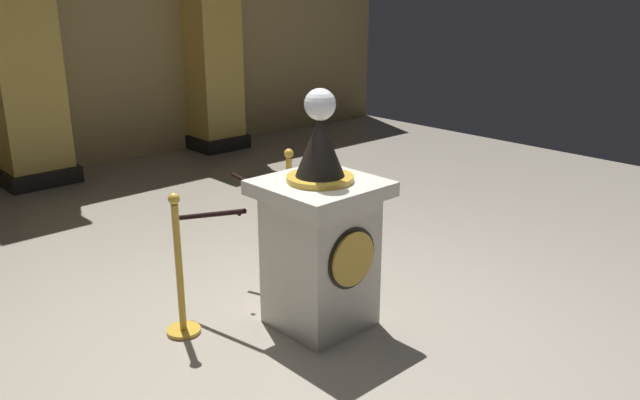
# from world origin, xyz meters

# --- Properties ---
(ground_plane) EXTENTS (12.70, 12.70, 0.00)m
(ground_plane) POSITION_xyz_m (0.00, 0.00, 0.00)
(ground_plane) COLOR #9E9384
(back_wall) EXTENTS (12.70, 0.16, 3.86)m
(back_wall) POSITION_xyz_m (0.00, 5.40, 1.93)
(back_wall) COLOR tan
(back_wall) RESTS_ON ground_plane
(pedestal_clock) EXTENTS (0.77, 0.77, 1.71)m
(pedestal_clock) POSITION_xyz_m (0.16, -0.04, 0.67)
(pedestal_clock) COLOR beige
(pedestal_clock) RESTS_ON ground_plane
(stanchion_near) EXTENTS (0.24, 0.24, 1.07)m
(stanchion_near) POSITION_xyz_m (0.63, 0.85, 0.38)
(stanchion_near) COLOR gold
(stanchion_near) RESTS_ON ground_plane
(stanchion_far) EXTENTS (0.24, 0.24, 1.04)m
(stanchion_far) POSITION_xyz_m (-0.65, 0.51, 0.36)
(stanchion_far) COLOR gold
(stanchion_far) RESTS_ON ground_plane
(velvet_rope) EXTENTS (0.84, 0.82, 0.22)m
(velvet_rope) POSITION_xyz_m (-0.01, 0.68, 0.79)
(velvet_rope) COLOR black
(column_right) EXTENTS (0.80, 0.80, 3.71)m
(column_right) POSITION_xyz_m (2.71, 5.07, 1.84)
(column_right) COLOR black
(column_right) RESTS_ON ground_plane
(column_centre_rear) EXTENTS (0.90, 0.90, 3.71)m
(column_centre_rear) POSITION_xyz_m (0.00, 5.07, 1.84)
(column_centre_rear) COLOR black
(column_centre_rear) RESTS_ON ground_plane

